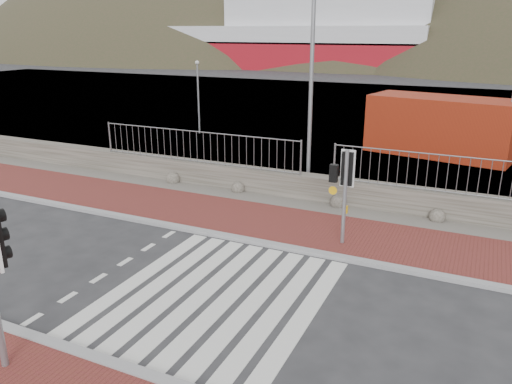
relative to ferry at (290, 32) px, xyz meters
The scene contains 15 objects.
ground 72.44m from the ferry, 70.05° to the right, with size 220.00×220.00×0.00m, color #28282B.
sidewalk_far 68.23m from the ferry, 68.75° to the right, with size 40.00×3.00×0.08m, color maroon.
kerb_near 75.25m from the ferry, 70.83° to the right, with size 40.00×0.25×0.12m, color gray.
kerb_far 69.63m from the ferry, 69.20° to the right, with size 40.00×0.25×0.12m, color gray.
zebra_crossing 72.43m from the ferry, 70.05° to the right, with size 4.62×5.60×0.01m.
gravel_strip 66.38m from the ferry, 68.13° to the right, with size 40.00×1.50×0.06m, color #59544C.
stone_wall 65.61m from the ferry, 67.86° to the right, with size 40.00×0.60×0.90m, color #4A463D.
railing 65.66m from the ferry, 67.91° to the right, with size 18.07×0.07×1.22m.
quay 47.29m from the ferry, 58.36° to the right, with size 120.00×40.00×0.50m, color #4C4C4F.
water 25.72m from the ferry, 11.47° to the right, with size 220.00×50.00×0.05m, color #3F4C54.
ferry is the anchor object (origin of this frame).
hills_backdrop 46.83m from the ferry, 32.50° to the left, with size 254.00×90.00×100.00m.
traffic_signal_far 69.31m from the ferry, 67.54° to the right, with size 0.65×0.24×2.74m.
streetlight 64.48m from the ferry, 68.00° to the right, with size 1.75×0.45×8.28m.
shipping_container 58.71m from the ferry, 61.67° to the right, with size 6.59×2.74×2.74m, color maroon.
Camera 1 is at (5.05, -8.75, 5.76)m, focal length 35.00 mm.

